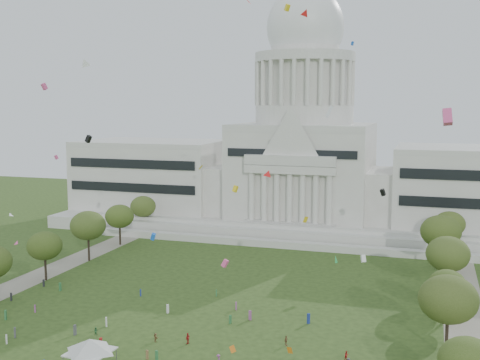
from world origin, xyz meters
TOP-DOWN VIEW (x-y plane):
  - capitol at (0.00, 113.59)m, footprint 160.00×64.50m
  - path_left at (-48.00, 30.00)m, footprint 8.00×160.00m
  - path_right at (48.00, 30.00)m, footprint 8.00×160.00m
  - row_tree_r_2 at (44.17, 17.44)m, footprint 9.55×9.55m
  - row_tree_l_3 at (-44.09, 33.92)m, footprint 8.12×8.12m
  - row_tree_r_3 at (44.40, 34.48)m, footprint 7.01×7.01m
  - row_tree_l_4 at (-44.08, 52.42)m, footprint 9.29×9.29m
  - row_tree_r_4 at (44.76, 50.04)m, footprint 9.19×9.19m
  - row_tree_l_5 at (-45.22, 71.01)m, footprint 8.33×8.33m
  - row_tree_r_5 at (43.49, 70.19)m, footprint 9.82×9.82m
  - row_tree_l_6 at (-46.87, 89.14)m, footprint 8.19×8.19m
  - row_tree_r_6 at (45.96, 88.13)m, footprint 8.42×8.42m
  - event_tent at (-8.64, -4.18)m, footprint 9.39×9.39m
  - person_2 at (28.92, 11.17)m, footprint 0.82×0.84m
  - person_3 at (9.89, 3.16)m, footprint 0.88×1.22m
  - person_4 at (2.04, 9.41)m, footprint 0.83×1.23m
  - person_5 at (-3.60, 8.44)m, footprint 1.52×1.36m
  - person_8 at (-15.13, 8.06)m, footprint 0.77×0.57m
  - person_10 at (18.28, 13.88)m, footprint 0.81×1.14m
  - distant_crowd at (-15.83, 13.20)m, footprint 62.38×42.13m
  - kite_swarm at (4.39, 9.15)m, footprint 88.37×105.52m

SIDE VIEW (x-z plane):
  - path_left at x=-48.00m, z-range 0.00..0.04m
  - path_right at x=48.00m, z-range 0.00..0.04m
  - person_8 at x=-15.13m, z-range 0.00..1.44m
  - person_2 at x=28.92m, z-range 0.00..1.50m
  - person_5 at x=-3.60m, z-range 0.00..1.59m
  - person_3 at x=9.89m, z-range 0.00..1.71m
  - person_10 at x=18.28m, z-range 0.00..1.75m
  - distant_crowd at x=-15.83m, z-range -0.09..1.86m
  - person_4 at x=2.04m, z-range 0.00..1.93m
  - event_tent at x=-8.64m, z-range 1.35..6.23m
  - row_tree_r_3 at x=44.40m, z-range 2.09..12.07m
  - row_tree_l_3 at x=-44.09m, z-range 2.43..13.98m
  - row_tree_l_6 at x=-46.87m, z-range 2.45..14.09m
  - row_tree_l_5 at x=-45.22m, z-range 2.49..14.34m
  - row_tree_r_6 at x=45.96m, z-range 2.52..14.49m
  - row_tree_r_4 at x=44.76m, z-range 2.76..15.82m
  - row_tree_l_4 at x=-44.08m, z-range 2.79..16.00m
  - row_tree_r_2 at x=44.17m, z-range 2.87..16.45m
  - row_tree_r_5 at x=43.49m, z-range 2.95..16.91m
  - capitol at x=0.00m, z-range -23.35..67.95m
  - kite_swarm at x=4.39m, z-range 3.56..59.60m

